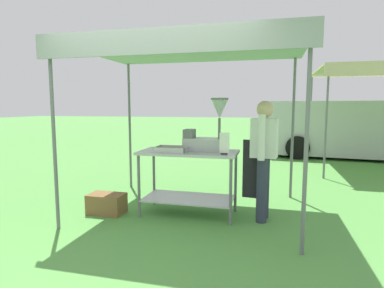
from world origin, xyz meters
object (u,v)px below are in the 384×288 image
(stall_canopy, at_px, (190,52))
(vendor, at_px, (263,154))
(menu_sign, at_px, (224,145))
(donut_cart, at_px, (189,169))
(donut_tray, at_px, (172,150))
(donut_fryer, at_px, (208,132))
(van_silver, at_px, (361,128))
(supply_crate, at_px, (107,204))

(stall_canopy, xyz_separation_m, vendor, (1.03, -0.07, -1.38))
(menu_sign, relative_size, vendor, 0.18)
(donut_cart, height_order, donut_tray, donut_tray)
(donut_cart, distance_m, vendor, 1.06)
(donut_fryer, relative_size, menu_sign, 2.60)
(vendor, xyz_separation_m, van_silver, (2.70, 6.14, -0.02))
(stall_canopy, xyz_separation_m, donut_fryer, (0.25, -0.00, -1.11))
(stall_canopy, height_order, donut_cart, stall_canopy)
(stall_canopy, relative_size, supply_crate, 6.13)
(vendor, xyz_separation_m, supply_crate, (-2.18, -0.29, -0.76))
(menu_sign, bearing_deg, stall_canopy, 152.48)
(donut_tray, distance_m, donut_fryer, 0.56)
(donut_tray, relative_size, van_silver, 0.08)
(menu_sign, relative_size, van_silver, 0.05)
(stall_canopy, distance_m, donut_fryer, 1.13)
(donut_fryer, distance_m, van_silver, 7.00)
(donut_cart, xyz_separation_m, donut_tray, (-0.21, -0.11, 0.28))
(donut_fryer, relative_size, van_silver, 0.13)
(donut_fryer, xyz_separation_m, menu_sign, (0.28, -0.28, -0.14))
(donut_cart, height_order, supply_crate, donut_cart)
(donut_tray, distance_m, vendor, 1.24)
(supply_crate, bearing_deg, donut_cart, 12.65)
(stall_canopy, xyz_separation_m, supply_crate, (-1.16, -0.36, -2.14))
(donut_tray, relative_size, donut_fryer, 0.60)
(stall_canopy, distance_m, vendor, 1.72)
(vendor, distance_m, van_silver, 6.71)
(stall_canopy, distance_m, donut_cart, 1.63)
(supply_crate, relative_size, van_silver, 0.09)
(stall_canopy, distance_m, donut_tray, 1.38)
(vendor, bearing_deg, donut_fryer, 174.84)
(stall_canopy, bearing_deg, donut_cart, -90.00)
(donut_cart, distance_m, donut_tray, 0.36)
(donut_fryer, bearing_deg, stall_canopy, 179.60)
(menu_sign, distance_m, vendor, 0.55)
(menu_sign, bearing_deg, van_silver, 63.31)
(donut_tray, bearing_deg, donut_cart, 27.84)
(donut_fryer, bearing_deg, supply_crate, -165.82)
(stall_canopy, distance_m, menu_sign, 1.38)
(stall_canopy, bearing_deg, van_silver, 58.48)
(donut_cart, height_order, donut_fryer, donut_fryer)
(stall_canopy, relative_size, menu_sign, 11.01)
(donut_fryer, xyz_separation_m, van_silver, (3.47, 6.07, -0.30))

